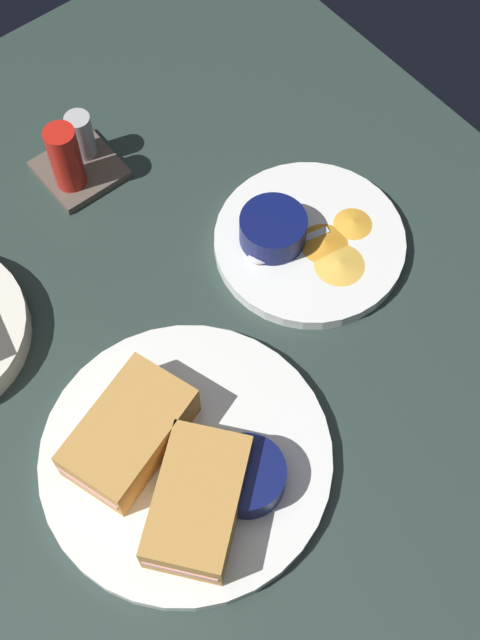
{
  "coord_description": "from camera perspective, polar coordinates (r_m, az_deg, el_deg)",
  "views": [
    {
      "loc": [
        -11.8,
        -31.71,
        81.07
      ],
      "look_at": [
        14.58,
        0.92,
        3.0
      ],
      "focal_mm": 47.75,
      "sensor_mm": 36.0,
      "label": 1
    }
  ],
  "objects": [
    {
      "name": "ground_plane",
      "position": [
        0.89,
        -6.98,
        -6.97
      ],
      "size": [
        110.0,
        110.0,
        3.0
      ],
      "primitive_type": "cube",
      "color": "#283833"
    },
    {
      "name": "plate_sandwich_main",
      "position": [
        0.85,
        -3.64,
        -9.21
      ],
      "size": [
        28.9,
        28.9,
        1.6
      ],
      "primitive_type": "cylinder",
      "color": "white",
      "rests_on": "ground_plane"
    },
    {
      "name": "sandwich_half_near",
      "position": [
        0.83,
        -7.42,
        -7.51
      ],
      "size": [
        14.78,
        11.27,
        4.8
      ],
      "color": "#C68C42",
      "rests_on": "plate_sandwich_main"
    },
    {
      "name": "sandwich_half_far",
      "position": [
        0.8,
        -2.84,
        -12.05
      ],
      "size": [
        14.92,
        14.01,
        4.8
      ],
      "color": "#C68C42",
      "rests_on": "plate_sandwich_main"
    },
    {
      "name": "ramekin_dark_sauce",
      "position": [
        0.82,
        0.44,
        -10.38
      ],
      "size": [
        7.53,
        7.53,
        3.28
      ],
      "color": "#0C144C",
      "rests_on": "plate_sandwich_main"
    },
    {
      "name": "spoon_by_dark_ramekin",
      "position": [
        0.84,
        -2.93,
        -8.59
      ],
      "size": [
        4.44,
        9.84,
        0.8
      ],
      "color": "silver",
      "rests_on": "plate_sandwich_main"
    },
    {
      "name": "plate_chips_companion",
      "position": [
        0.97,
        4.68,
        5.22
      ],
      "size": [
        21.57,
        21.57,
        1.6
      ],
      "primitive_type": "cylinder",
      "color": "white",
      "rests_on": "ground_plane"
    },
    {
      "name": "ramekin_light_gravy",
      "position": [
        0.94,
        2.22,
        6.16
      ],
      "size": [
        7.48,
        7.48,
        3.45
      ],
      "color": "#0C144C",
      "rests_on": "plate_chips_companion"
    },
    {
      "name": "spoon_by_gravy_ramekin",
      "position": [
        0.94,
        2.2,
        4.63
      ],
      "size": [
        9.92,
        3.85,
        0.8
      ],
      "color": "silver",
      "rests_on": "plate_chips_companion"
    },
    {
      "name": "plantain_chip_scatter",
      "position": [
        0.95,
        6.48,
        5.03
      ],
      "size": [
        10.4,
        9.69,
        0.6
      ],
      "color": "orange",
      "rests_on": "plate_chips_companion"
    },
    {
      "name": "condiment_caddy",
      "position": [
        1.02,
        -11.09,
        10.7
      ],
      "size": [
        9.0,
        9.0,
        9.5
      ],
      "color": "brown",
      "rests_on": "ground_plane"
    }
  ]
}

